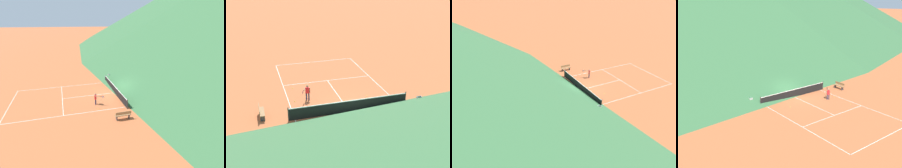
% 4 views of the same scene
% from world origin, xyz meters
% --- Properties ---
extents(ground_plane, '(600.00, 600.00, 0.00)m').
position_xyz_m(ground_plane, '(0.00, 0.00, 0.00)').
color(ground_plane, '#B25B33').
extents(court_line_markings, '(8.25, 23.85, 0.01)m').
position_xyz_m(court_line_markings, '(0.00, 0.00, 0.00)').
color(court_line_markings, white).
rests_on(court_line_markings, ground).
extents(tennis_net, '(9.18, 0.08, 1.06)m').
position_xyz_m(tennis_net, '(0.00, 0.00, 0.50)').
color(tennis_net, '#2D2D2D').
rests_on(tennis_net, ground).
extents(windscreen_fence_far, '(17.28, 0.08, 2.90)m').
position_xyz_m(windscreen_fence_far, '(-0.00, 15.50, 1.31)').
color(windscreen_fence_far, '#2D754C').
rests_on(windscreen_fence_far, ground).
extents(player_far_service, '(0.77, 0.96, 1.30)m').
position_xyz_m(player_far_service, '(2.60, -2.89, 0.76)').
color(player_far_service, '#23284C').
rests_on(player_far_service, ground).
extents(player_far_baseline, '(0.39, 0.98, 1.14)m').
position_xyz_m(player_far_baseline, '(-1.31, 6.68, 0.67)').
color(player_far_baseline, black).
rests_on(player_far_baseline, ground).
extents(tennis_ball_far_corner, '(0.07, 0.07, 0.07)m').
position_xyz_m(tennis_ball_far_corner, '(-0.38, 7.91, 0.03)').
color(tennis_ball_far_corner, '#CCE033').
rests_on(tennis_ball_far_corner, ground).
extents(tennis_ball_near_corner, '(0.07, 0.07, 0.07)m').
position_xyz_m(tennis_ball_near_corner, '(3.38, -5.50, 0.03)').
color(tennis_ball_near_corner, '#CCE033').
rests_on(tennis_ball_near_corner, ground).
extents(tennis_ball_mid_court, '(0.07, 0.07, 0.07)m').
position_xyz_m(tennis_ball_mid_court, '(3.65, -2.89, 0.03)').
color(tennis_ball_mid_court, '#CCE033').
rests_on(tennis_ball_mid_court, ground).
extents(tennis_ball_by_net_right, '(0.07, 0.07, 0.07)m').
position_xyz_m(tennis_ball_by_net_right, '(-2.23, -2.19, 0.03)').
color(tennis_ball_by_net_right, '#CCE033').
rests_on(tennis_ball_by_net_right, ground).
extents(tennis_ball_alley_left, '(0.07, 0.07, 0.07)m').
position_xyz_m(tennis_ball_alley_left, '(-3.18, 3.54, 0.03)').
color(tennis_ball_alley_left, '#CCE033').
rests_on(tennis_ball_alley_left, ground).
extents(ball_hopper, '(0.36, 0.36, 0.89)m').
position_xyz_m(ball_hopper, '(-5.30, 0.81, 0.65)').
color(ball_hopper, '#B7B7BC').
rests_on(ball_hopper, ground).
extents(courtside_bench, '(0.36, 1.50, 0.84)m').
position_xyz_m(courtside_bench, '(6.34, -1.13, 0.45)').
color(courtside_bench, olive).
rests_on(courtside_bench, ground).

